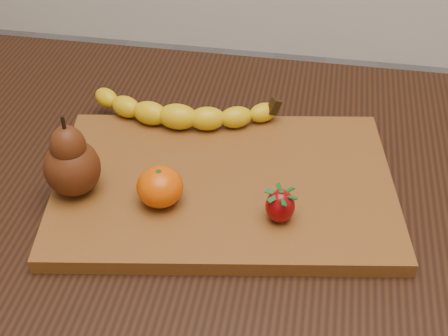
% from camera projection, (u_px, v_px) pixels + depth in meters
% --- Properties ---
extents(table, '(1.00, 0.70, 0.76)m').
position_uv_depth(table, '(166.00, 223.00, 0.93)').
color(table, black).
rests_on(table, ground).
extents(cutting_board, '(0.49, 0.37, 0.02)m').
position_uv_depth(cutting_board, '(224.00, 185.00, 0.84)').
color(cutting_board, brown).
rests_on(cutting_board, table).
extents(banana, '(0.24, 0.07, 0.04)m').
position_uv_depth(banana, '(178.00, 117.00, 0.91)').
color(banana, '#DEB70A').
rests_on(banana, cutting_board).
extents(pear, '(0.07, 0.07, 0.11)m').
position_uv_depth(pear, '(70.00, 155.00, 0.78)').
color(pear, '#4B200C').
rests_on(pear, cutting_board).
extents(mandarin, '(0.06, 0.06, 0.05)m').
position_uv_depth(mandarin, '(160.00, 187.00, 0.78)').
color(mandarin, '#CB4802').
rests_on(mandarin, cutting_board).
extents(strawberry, '(0.04, 0.04, 0.05)m').
position_uv_depth(strawberry, '(280.00, 205.00, 0.76)').
color(strawberry, '#810307').
rests_on(strawberry, cutting_board).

